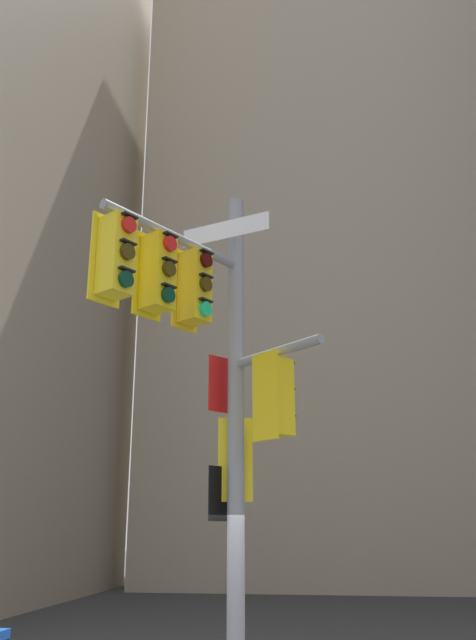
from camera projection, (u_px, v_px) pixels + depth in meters
building_mid_block at (340, 305)px, 36.11m from camera, size 17.51×17.51×28.00m
signal_pole_assembly at (213, 375)px, 8.80m from camera, size 2.75×2.80×7.14m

